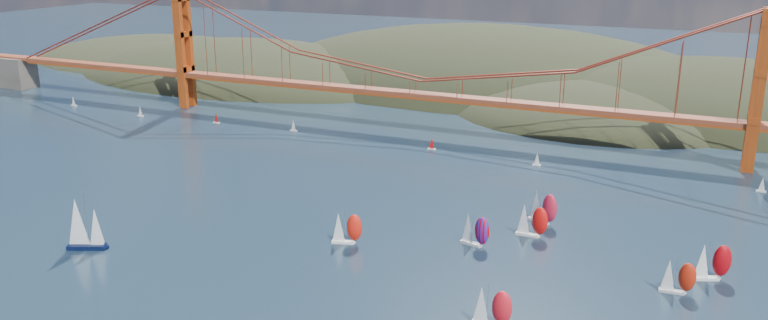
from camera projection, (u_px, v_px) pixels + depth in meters
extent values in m
ellipsoid|color=black|center=(251.00, 95.00, 435.15)|extent=(240.00, 140.00, 64.00)
ellipsoid|color=black|center=(486.00, 111.00, 419.41)|extent=(300.00, 180.00, 96.00)
ellipsoid|color=black|center=(718.00, 142.00, 344.16)|extent=(220.00, 140.00, 76.00)
ellipsoid|color=black|center=(597.00, 135.00, 336.71)|extent=(140.00, 110.00, 48.00)
ellipsoid|color=black|center=(164.00, 70.00, 496.36)|extent=(200.00, 140.00, 44.00)
cube|color=brown|center=(424.00, 95.00, 301.59)|extent=(440.00, 7.00, 1.60)
cube|color=maroon|center=(424.00, 98.00, 301.93)|extent=(440.00, 7.00, 0.80)
cube|color=maroon|center=(184.00, 48.00, 346.44)|extent=(4.00, 8.50, 55.00)
cube|color=maroon|center=(758.00, 91.00, 250.16)|extent=(4.00, 8.50, 55.00)
cube|color=#4C443D|center=(10.00, 72.00, 399.36)|extent=(28.00, 12.00, 16.00)
cube|color=black|center=(87.00, 247.00, 192.45)|extent=(9.96, 6.49, 1.16)
cylinder|color=#99999E|center=(85.00, 219.00, 190.28)|extent=(0.15, 0.15, 14.02)
cone|color=white|center=(77.00, 222.00, 190.49)|extent=(7.20, 7.20, 12.33)
cone|color=white|center=(96.00, 227.00, 190.87)|extent=(5.14, 5.14, 9.81)
cube|color=white|center=(343.00, 242.00, 196.02)|extent=(5.98, 3.25, 0.69)
cylinder|color=#99999E|center=(343.00, 225.00, 194.65)|extent=(0.09, 0.09, 8.64)
cone|color=white|center=(339.00, 227.00, 194.94)|extent=(4.03, 4.03, 7.60)
ellipsoid|color=red|center=(354.00, 228.00, 194.42)|extent=(4.60, 3.61, 7.25)
cylinder|color=#99999E|center=(488.00, 303.00, 152.96)|extent=(0.09, 0.09, 8.87)
cone|color=white|center=(481.00, 304.00, 153.55)|extent=(3.53, 3.53, 7.81)
ellipsoid|color=red|center=(502.00, 308.00, 152.07)|extent=(4.31, 2.88, 7.45)
cube|color=silver|center=(671.00, 291.00, 168.86)|extent=(5.49, 1.95, 0.65)
cylinder|color=#99999E|center=(675.00, 274.00, 167.52)|extent=(0.08, 0.08, 8.08)
cone|color=white|center=(669.00, 275.00, 168.04)|extent=(3.26, 3.26, 7.11)
ellipsoid|color=#B81F0A|center=(687.00, 277.00, 166.76)|extent=(3.96, 2.68, 6.79)
cube|color=silver|center=(527.00, 235.00, 200.92)|extent=(6.11, 1.88, 0.73)
cylinder|color=#99999E|center=(529.00, 218.00, 199.38)|extent=(0.09, 0.09, 9.10)
cone|color=white|center=(524.00, 218.00, 200.11)|extent=(3.50, 3.50, 8.01)
ellipsoid|color=red|center=(540.00, 221.00, 198.22)|extent=(4.32, 2.79, 7.64)
cube|color=white|center=(705.00, 278.00, 175.14)|extent=(6.30, 4.04, 0.74)
cylinder|color=#99999E|center=(709.00, 259.00, 173.72)|extent=(0.09, 0.09, 9.20)
cone|color=white|center=(703.00, 261.00, 173.87)|extent=(4.53, 4.53, 8.09)
ellipsoid|color=#AB050C|center=(722.00, 261.00, 173.80)|extent=(5.02, 4.20, 7.73)
cube|color=white|center=(538.00, 221.00, 210.71)|extent=(6.59, 4.22, 0.77)
cylinder|color=#99999E|center=(540.00, 204.00, 209.00)|extent=(0.10, 0.10, 9.61)
cone|color=white|center=(536.00, 204.00, 210.19)|extent=(4.73, 4.73, 8.46)
ellipsoid|color=#B91832|center=(550.00, 208.00, 206.84)|extent=(5.24, 4.39, 8.07)
cube|color=silver|center=(471.00, 243.00, 195.19)|extent=(6.10, 3.01, 0.71)
cylinder|color=#99999E|center=(472.00, 227.00, 193.65)|extent=(0.09, 0.09, 8.81)
cone|color=white|center=(468.00, 227.00, 194.58)|extent=(3.98, 3.98, 7.76)
ellipsoid|color=#CD0004|center=(482.00, 231.00, 192.02)|extent=(4.61, 3.50, 7.40)
cube|color=silver|center=(74.00, 105.00, 355.23)|extent=(3.00, 1.00, 0.50)
cone|color=white|center=(73.00, 101.00, 354.55)|extent=(2.00, 2.00, 4.20)
cube|color=silver|center=(141.00, 116.00, 334.68)|extent=(3.00, 1.00, 0.50)
cone|color=white|center=(140.00, 111.00, 334.01)|extent=(2.00, 2.00, 4.20)
cube|color=silver|center=(217.00, 123.00, 322.58)|extent=(3.00, 1.00, 0.50)
cone|color=red|center=(216.00, 117.00, 321.90)|extent=(2.00, 2.00, 4.20)
cube|color=silver|center=(294.00, 131.00, 309.10)|extent=(3.00, 1.00, 0.50)
cone|color=white|center=(293.00, 125.00, 308.43)|extent=(2.00, 2.00, 4.20)
cube|color=silver|center=(761.00, 191.00, 235.44)|extent=(3.00, 1.00, 0.50)
cone|color=white|center=(762.00, 184.00, 234.77)|extent=(2.00, 2.00, 4.20)
cube|color=silver|center=(537.00, 165.00, 262.42)|extent=(3.00, 1.00, 0.50)
cone|color=white|center=(537.00, 159.00, 261.74)|extent=(2.00, 2.00, 4.20)
cube|color=silver|center=(432.00, 149.00, 282.41)|extent=(3.00, 1.00, 0.50)
cone|color=red|center=(432.00, 143.00, 281.73)|extent=(2.00, 2.00, 4.20)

